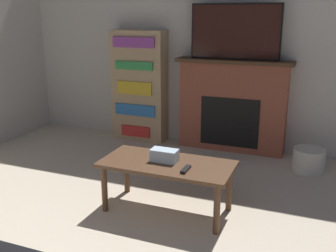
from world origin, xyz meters
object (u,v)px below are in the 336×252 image
Objects in this scene: coffee_table at (167,169)px; fireplace at (232,105)px; tv at (235,32)px; bookshelf at (139,86)px; storage_basket at (309,160)px.

fireplace is at bearing 85.33° from coffee_table.
coffee_table is at bearing -94.72° from tv.
storage_basket is at bearing -9.12° from bookshelf.
fireplace is 1.21m from bookshelf.
bookshelf is at bearing -178.92° from fireplace.
tv is 1.98m from coffee_table.
coffee_table is 3.31× the size of storage_basket.
storage_basket is at bearing -21.59° from fireplace.
storage_basket is at bearing 52.01° from coffee_table.
fireplace is 0.85m from tv.
coffee_table is 2.02m from bookshelf.
tv reaches higher than fireplace.
fireplace is 1.72m from coffee_table.
storage_basket is (2.11, -0.34, -0.58)m from bookshelf.
coffee_table is at bearing -57.89° from bookshelf.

